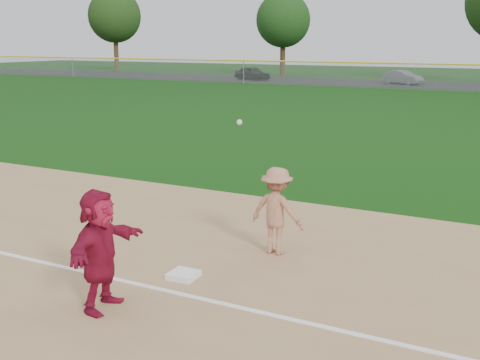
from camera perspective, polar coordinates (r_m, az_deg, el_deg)
The scene contains 9 objects.
ground at distance 10.02m, azimuth -4.06°, elevation -9.00°, with size 160.00×160.00×0.00m, color #0F3B0B.
foul_line at distance 9.39m, azimuth -6.68°, elevation -10.45°, with size 60.00×0.10×0.01m, color white.
first_base at distance 9.87m, azimuth -5.39°, elevation -8.95°, with size 0.43×0.43×0.10m, color white.
base_runner at distance 8.71m, azimuth -13.13°, elevation -6.47°, with size 1.63×0.52×1.76m, color maroon.
car_left at distance 58.93m, azimuth 1.18°, elevation 10.10°, with size 1.51×3.75×1.28m, color black.
car_mid at distance 54.81m, azimuth 15.18°, elevation 9.38°, with size 1.26×3.60×1.19m, color slate.
first_base_play at distance 10.72m, azimuth 3.49°, elevation -2.93°, with size 1.06×1.10×2.48m.
tree_0 at distance 77.37m, azimuth -11.81°, elevation 14.96°, with size 6.40×6.40×9.81m.
tree_1 at distance 66.59m, azimuth 4.12°, elevation 14.88°, with size 5.80×5.80×8.75m.
Camera 1 is at (4.95, -7.85, 3.77)m, focal length 45.00 mm.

